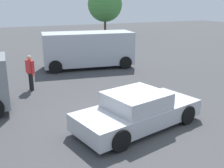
{
  "coord_description": "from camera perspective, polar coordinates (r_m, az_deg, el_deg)",
  "views": [
    {
      "loc": [
        -3.99,
        -7.01,
        3.91
      ],
      "look_at": [
        0.2,
        1.97,
        0.9
      ],
      "focal_mm": 43.45,
      "sensor_mm": 36.0,
      "label": 1
    }
  ],
  "objects": [
    {
      "name": "ground_plane",
      "position": [
        8.96,
        4.23,
        -9.02
      ],
      "size": [
        80.0,
        80.0,
        0.0
      ],
      "primitive_type": "plane",
      "color": "#424244"
    },
    {
      "name": "sedan_foreground",
      "position": [
        8.79,
        5.42,
        -5.65
      ],
      "size": [
        4.52,
        2.61,
        1.19
      ],
      "rotation": [
        0.0,
        0.0,
        0.22
      ],
      "color": "#B7BABF",
      "rests_on": "ground_plane"
    },
    {
      "name": "van_white",
      "position": [
        16.76,
        -5.03,
        7.43
      ],
      "size": [
        5.63,
        2.94,
        2.16
      ],
      "rotation": [
        0.0,
        0.0,
        -0.16
      ],
      "color": "#B2B7C1",
      "rests_on": "ground_plane"
    },
    {
      "name": "pedestrian",
      "position": [
        12.83,
        -16.85,
        2.9
      ],
      "size": [
        0.35,
        0.55,
        1.63
      ],
      "rotation": [
        0.0,
        0.0,
        0.31
      ],
      "color": "black",
      "rests_on": "ground_plane"
    },
    {
      "name": "tree_back_left",
      "position": [
        34.06,
        -1.5,
        16.4
      ],
      "size": [
        4.15,
        4.15,
        5.7
      ],
      "color": "brown",
      "rests_on": "ground_plane"
    }
  ]
}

